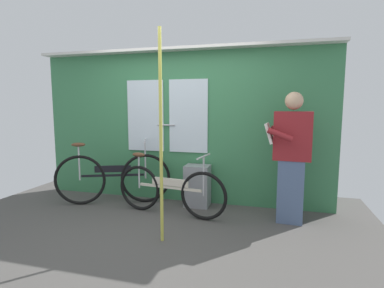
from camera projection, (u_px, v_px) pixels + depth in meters
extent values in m
cube|color=#474442|center=(147.00, 234.00, 3.61)|extent=(5.56, 4.20, 0.04)
cube|color=#387A4C|center=(180.00, 128.00, 4.70)|extent=(4.56, 0.08, 2.29)
cube|color=silver|center=(146.00, 116.00, 4.78)|extent=(0.60, 0.02, 1.10)
cube|color=silver|center=(188.00, 116.00, 4.59)|extent=(0.60, 0.02, 1.10)
cylinder|color=#B2B2B7|center=(166.00, 125.00, 4.68)|extent=(0.28, 0.02, 0.02)
cube|color=silver|center=(177.00, 49.00, 4.46)|extent=(4.56, 0.28, 0.04)
torus|color=black|center=(146.00, 178.00, 4.67)|extent=(0.72, 0.32, 0.76)
torus|color=black|center=(80.00, 180.00, 4.56)|extent=(0.72, 0.32, 0.76)
cube|color=black|center=(113.00, 175.00, 4.61)|extent=(0.87, 0.38, 0.03)
cube|color=black|center=(113.00, 169.00, 4.59)|extent=(0.51, 0.23, 0.10)
cylinder|color=#B7B7BC|center=(79.00, 162.00, 4.52)|extent=(0.02, 0.02, 0.54)
ellipsoid|color=brown|center=(78.00, 145.00, 4.49)|extent=(0.22, 0.16, 0.06)
cylinder|color=#B7B7BC|center=(145.00, 160.00, 4.63)|extent=(0.02, 0.02, 0.58)
cylinder|color=#B7B7BC|center=(145.00, 141.00, 4.60)|extent=(0.19, 0.42, 0.02)
torus|color=black|center=(203.00, 196.00, 3.95)|extent=(0.64, 0.13, 0.64)
torus|color=black|center=(139.00, 188.00, 4.33)|extent=(0.64, 0.13, 0.64)
cube|color=beige|center=(170.00, 187.00, 4.14)|extent=(0.93, 0.16, 0.03)
cube|color=beige|center=(170.00, 182.00, 4.13)|extent=(0.54, 0.10, 0.10)
cylinder|color=#B7B7BC|center=(139.00, 171.00, 4.30)|extent=(0.02, 0.02, 0.48)
ellipsoid|color=brown|center=(139.00, 155.00, 4.27)|extent=(0.21, 0.12, 0.06)
cylinder|color=#B7B7BC|center=(204.00, 176.00, 3.92)|extent=(0.02, 0.02, 0.52)
cylinder|color=#B7B7BC|center=(204.00, 156.00, 3.89)|extent=(0.08, 0.44, 0.02)
cube|color=slate|center=(290.00, 192.00, 3.86)|extent=(0.33, 0.20, 0.81)
cube|color=maroon|center=(293.00, 136.00, 3.77)|extent=(0.47, 0.23, 0.61)
sphere|color=tan|center=(294.00, 101.00, 3.71)|extent=(0.22, 0.22, 0.22)
cube|color=silver|center=(270.00, 133.00, 3.86)|extent=(0.13, 0.35, 0.26)
cylinder|color=maroon|center=(280.00, 135.00, 3.62)|extent=(0.31, 0.09, 0.17)
cylinder|color=maroon|center=(282.00, 132.00, 4.00)|extent=(0.31, 0.09, 0.17)
cube|color=gray|center=(197.00, 186.00, 4.51)|extent=(0.36, 0.28, 0.61)
cylinder|color=#C6C14C|center=(161.00, 138.00, 3.24)|extent=(0.04, 0.04, 2.29)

